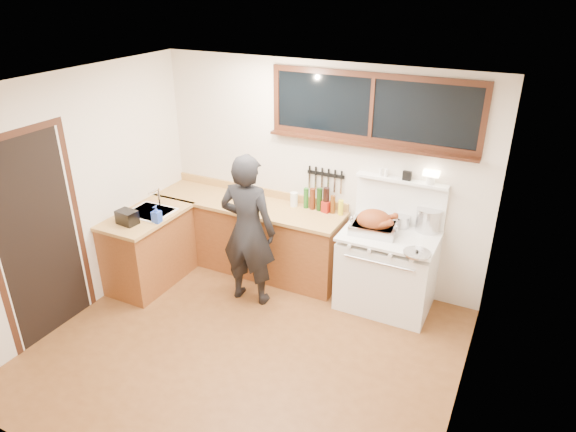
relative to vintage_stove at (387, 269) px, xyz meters
The scene contains 20 objects.
ground_plane 1.79m from the vintage_stove, 125.35° to the right, with size 4.00×3.50×0.02m, color brown.
room_shell 2.10m from the vintage_stove, 125.35° to the right, with size 4.10×3.60×2.65m.
counter_back 1.80m from the vintage_stove, behind, with size 2.44×0.64×1.00m.
counter_left 2.81m from the vintage_stove, 163.78° to the right, with size 0.64×1.09×0.90m.
sink_unit 2.80m from the vintage_stove, 165.18° to the right, with size 0.50×0.45×0.37m.
vintage_stove is the anchor object (origin of this frame).
back_window 1.68m from the vintage_stove, 142.42° to the left, with size 2.32×0.13×0.77m.
left_doorway 3.63m from the vintage_stove, 146.76° to the right, with size 0.02×1.04×2.17m.
knife_strip 1.27m from the vintage_stove, 160.45° to the left, with size 0.46×0.03×0.28m.
man 1.60m from the vintage_stove, 158.26° to the right, with size 0.67×0.47×1.76m.
soap_bottle 2.64m from the vintage_stove, 159.96° to the right, with size 0.10×0.10×0.20m.
toaster 2.95m from the vintage_stove, 158.54° to the right, with size 0.24×0.18×0.16m.
cutting_board 1.87m from the vintage_stove, behind, with size 0.53×0.48×0.15m.
roast_turkey 0.57m from the vintage_stove, 167.05° to the right, with size 0.53×0.41×0.26m.
stockpot 0.71m from the vintage_stove, 38.84° to the left, with size 0.28×0.28×0.26m.
saucepan 0.55m from the vintage_stove, 75.92° to the left, with size 0.19×0.30×0.13m.
pot_lid 0.65m from the vintage_stove, 40.79° to the right, with size 0.35×0.35×0.04m.
coffee_tin 1.00m from the vintage_stove, 166.12° to the left, with size 0.10×0.09×0.14m.
pitcher 1.37m from the vintage_stove, behind, with size 0.09×0.09×0.17m.
bottle_cluster 1.09m from the vintage_stove, 166.31° to the left, with size 0.50×0.07×0.30m.
Camera 1 is at (2.19, -3.46, 3.42)m, focal length 32.00 mm.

